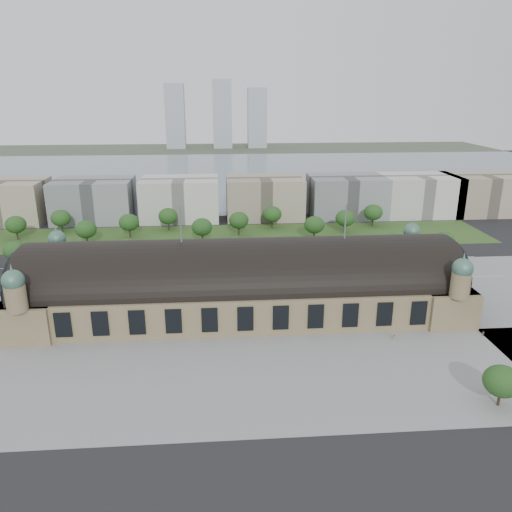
{
  "coord_description": "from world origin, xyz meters",
  "views": [
    {
      "loc": [
        -7.36,
        -159.67,
        74.06
      ],
      "look_at": [
        6.21,
        17.95,
        14.0
      ],
      "focal_mm": 35.0,
      "sensor_mm": 36.0,
      "label": 1
    }
  ],
  "objects": [
    {
      "name": "bus_mid",
      "position": [
        4.59,
        30.0,
        1.62
      ],
      "size": [
        11.81,
        3.76,
        3.23
      ],
      "primitive_type": "imported",
      "rotation": [
        0.0,
        0.0,
        1.66
      ],
      "color": "beige",
      "rests_on": "ground"
    },
    {
      "name": "traffic_car_4",
      "position": [
        13.31,
        30.06,
        0.78
      ],
      "size": [
        4.66,
        2.08,
        1.55
      ],
      "primitive_type": "imported",
      "rotation": [
        0.0,
        0.0,
        -1.52
      ],
      "color": "#181743",
      "rests_on": "ground"
    },
    {
      "name": "traffic_car_3",
      "position": [
        -37.87,
        44.1,
        0.78
      ],
      "size": [
        5.5,
        2.58,
        1.55
      ],
      "primitive_type": "imported",
      "rotation": [
        0.0,
        0.0,
        1.49
      ],
      "color": "maroon",
      "rests_on": "ground"
    },
    {
      "name": "bus_east",
      "position": [
        12.58,
        27.0,
        1.78
      ],
      "size": [
        12.89,
        3.59,
        3.55
      ],
      "primitive_type": "imported",
      "rotation": [
        0.0,
        0.0,
        1.62
      ],
      "color": "silver",
      "rests_on": "ground"
    },
    {
      "name": "petrol_station",
      "position": [
        -53.91,
        65.28,
        2.95
      ],
      "size": [
        14.0,
        13.0,
        5.05
      ],
      "color": "#E8550D",
      "rests_on": "ground"
    },
    {
      "name": "office_4",
      "position": [
        20.0,
        133.0,
        12.0
      ],
      "size": [
        45.0,
        32.0,
        24.0
      ],
      "primitive_type": "cube",
      "color": "tan",
      "rests_on": "ground"
    },
    {
      "name": "parked_car_3",
      "position": [
        -34.25,
        25.0,
        0.65
      ],
      "size": [
        3.95,
        3.5,
        1.29
      ],
      "primitive_type": "imported",
      "rotation": [
        0.0,
        0.0,
        -0.93
      ],
      "color": "slate",
      "rests_on": "ground"
    },
    {
      "name": "tree_row_1",
      "position": [
        -96.0,
        53.0,
        7.43
      ],
      "size": [
        9.6,
        9.6,
        11.52
      ],
      "color": "#2D2116",
      "rests_on": "ground"
    },
    {
      "name": "grass_belt",
      "position": [
        -15.0,
        93.0,
        0.0
      ],
      "size": [
        300.0,
        45.0,
        0.1
      ],
      "primitive_type": "cube",
      "color": "#315220",
      "rests_on": "ground"
    },
    {
      "name": "tree_row_6",
      "position": [
        24.0,
        53.0,
        7.43
      ],
      "size": [
        9.6,
        9.6,
        11.52
      ],
      "color": "#2D2116",
      "rests_on": "ground"
    },
    {
      "name": "tree_belt_2",
      "position": [
        -92.0,
        107.0,
        8.05
      ],
      "size": [
        10.4,
        10.4,
        12.48
      ],
      "color": "#2D2116",
      "rests_on": "ground"
    },
    {
      "name": "office_6",
      "position": [
        115.0,
        133.0,
        12.0
      ],
      "size": [
        45.0,
        32.0,
        24.0
      ],
      "primitive_type": "cube",
      "color": "silver",
      "rests_on": "ground"
    },
    {
      "name": "tree_belt_4",
      "position": [
        -54.0,
        95.0,
        8.05
      ],
      "size": [
        10.4,
        10.4,
        12.48
      ],
      "color": "#2D2116",
      "rests_on": "ground"
    },
    {
      "name": "far_tower_right",
      "position": [
        45.0,
        508.0,
        37.5
      ],
      "size": [
        24.0,
        24.0,
        75.0
      ],
      "primitive_type": "cube",
      "color": "#9EA8B2",
      "rests_on": "ground"
    },
    {
      "name": "traffic_car_1",
      "position": [
        -85.09,
        47.94,
        0.8
      ],
      "size": [
        4.89,
        1.77,
        1.6
      ],
      "primitive_type": "imported",
      "rotation": [
        0.0,
        0.0,
        1.59
      ],
      "color": "gray",
      "rests_on": "ground"
    },
    {
      "name": "lake",
      "position": [
        0.0,
        298.0,
        0.0
      ],
      "size": [
        700.0,
        320.0,
        0.08
      ],
      "primitive_type": "cube",
      "color": "slate",
      "rests_on": "ground"
    },
    {
      "name": "tree_belt_10",
      "position": [
        60.0,
        95.0,
        8.05
      ],
      "size": [
        10.4,
        10.4,
        12.48
      ],
      "color": "#2D2116",
      "rests_on": "ground"
    },
    {
      "name": "parked_car_1",
      "position": [
        -56.7,
        23.58,
        0.76
      ],
      "size": [
        5.88,
        5.41,
        1.53
      ],
      "primitive_type": "imported",
      "rotation": [
        0.0,
        0.0,
        -0.9
      ],
      "color": "maroon",
      "rests_on": "ground"
    },
    {
      "name": "parked_car_5",
      "position": [
        -22.2,
        21.0,
        0.78
      ],
      "size": [
        6.16,
        5.26,
        1.57
      ],
      "primitive_type": "imported",
      "rotation": [
        0.0,
        0.0,
        -1.0
      ],
      "color": "gray",
      "rests_on": "ground"
    },
    {
      "name": "road_slab",
      "position": [
        -20.0,
        38.0,
        0.0
      ],
      "size": [
        260.0,
        26.0,
        0.1
      ],
      "primitive_type": "cube",
      "color": "black",
      "rests_on": "ground"
    },
    {
      "name": "tree_belt_8",
      "position": [
        22.0,
        107.0,
        8.05
      ],
      "size": [
        10.4,
        10.4,
        12.48
      ],
      "color": "#2D2116",
      "rests_on": "ground"
    },
    {
      "name": "tree_belt_9",
      "position": [
        41.0,
        83.0,
        8.05
      ],
      "size": [
        10.4,
        10.4,
        12.48
      ],
      "color": "#2D2116",
      "rests_on": "ground"
    },
    {
      "name": "office_5",
      "position": [
        70.0,
        133.0,
        12.0
      ],
      "size": [
        45.0,
        32.0,
        24.0
      ],
      "primitive_type": "cube",
      "color": "gray",
      "rests_on": "ground"
    },
    {
      "name": "ground",
      "position": [
        0.0,
        0.0,
        0.0
      ],
      "size": [
        900.0,
        900.0,
        0.0
      ],
      "primitive_type": "plane",
      "color": "black",
      "rests_on": "ground"
    },
    {
      "name": "bus_west",
      "position": [
        -11.23,
        30.47,
        1.73
      ],
      "size": [
        12.52,
        3.23,
        3.47
      ],
      "primitive_type": "imported",
      "rotation": [
        0.0,
        0.0,
        1.55
      ],
      "color": "#B01C35",
      "rests_on": "ground"
    },
    {
      "name": "traffic_car_2",
      "position": [
        -60.79,
        38.85,
        0.65
      ],
      "size": [
        4.84,
        2.49,
        1.31
      ],
      "primitive_type": "imported",
      "rotation": [
        0.0,
        0.0,
        -1.64
      ],
      "color": "black",
      "rests_on": "ground"
    },
    {
      "name": "far_tower_left",
      "position": [
        -60.0,
        508.0,
        40.0
      ],
      "size": [
        24.0,
        24.0,
        80.0
      ],
      "primitive_type": "cube",
      "color": "#9EA8B2",
      "rests_on": "ground"
    },
    {
      "name": "tree_plaza_s",
      "position": [
        60.0,
        -60.0,
        6.8
      ],
      "size": [
        9.0,
        9.0,
        10.64
      ],
      "color": "#2D2116",
      "rests_on": "ground"
    },
    {
      "name": "tree_row_8",
      "position": [
        72.0,
        53.0,
        7.43
      ],
      "size": [
        9.6,
        9.6,
        11.52
      ],
      "color": "#2D2116",
      "rests_on": "ground"
    },
    {
      "name": "parked_car_2",
      "position": [
        -51.3,
        21.2,
        0.75
      ],
      "size": [
        5.44,
        4.62,
        1.49
      ],
      "primitive_type": "imported",
      "rotation": [
        0.0,
        0.0,
        -0.98
      ],
      "color": "#1E1946",
      "rests_on": "ground"
    },
    {
      "name": "tree_row_5",
      "position": [
        0.0,
        53.0,
        7.43
      ],
      "size": [
        9.6,
        9.6,
        11.52
      ],
      "color": "#2D2116",
      "rests_on": "ground"
    },
    {
      "name": "tree_belt_1",
      "position": [
        -111.0,
        95.0,
        8.05
      ],
      "size": [
        10.4,
        10.4,
        12.48
      ],
      "color": "#2D2116",
      "rests_on": "ground"
    },
    {
      "name": "tree_belt_6",
      "position": [
        -16.0,
        83.0,
        8.05
      ],
      "size": [
        10.4,
        10.4,
        12.48
      ],
      "color": "#2D2116",
      "rests_on": "ground"
    },
    {
      "name": "parked_car_6",
      "position": [
        -18.39,
        25.0,
        0.68
      ],
      "size": [
        5.08,
        3.81,
        1.37
      ],
      "primitive_type": "imported",
      "rotation": [
        0.0,
        0.0,
        -1.11
      ],
      "color": "black",
      "rests_on": "ground"
    },
    {
      "name": "station",
      "position": [
        0.0,
        0.0,
        10.28
      ],
      "size": [
        150.0,
        48.4,
        44.3
      ],
      "color": "#867653",
      "rests_on": "ground"
    },
    {
      "name": "plaza_south",
      "position": [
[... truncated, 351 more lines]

